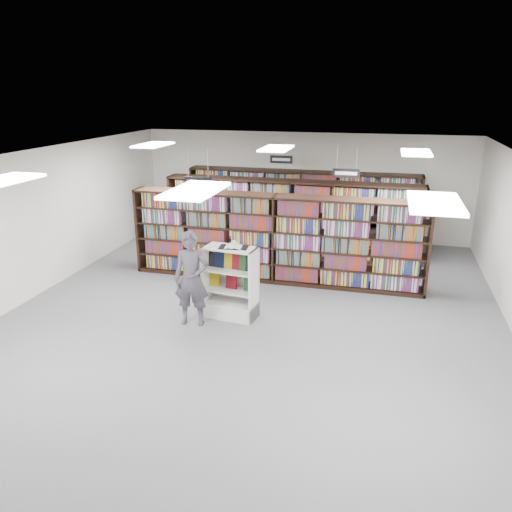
% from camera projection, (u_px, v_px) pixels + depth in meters
% --- Properties ---
extents(floor, '(12.00, 12.00, 0.00)m').
position_uv_depth(floor, '(254.00, 314.00, 10.33)').
color(floor, '#57575C').
rests_on(floor, ground).
extents(ceiling, '(10.00, 12.00, 0.10)m').
position_uv_depth(ceiling, '(253.00, 158.00, 9.31)').
color(ceiling, white).
rests_on(ceiling, wall_back).
extents(wall_back, '(10.00, 0.10, 3.20)m').
position_uv_depth(wall_back, '(303.00, 186.00, 15.32)').
color(wall_back, silver).
rests_on(wall_back, ground).
extents(wall_front, '(10.00, 0.10, 3.20)m').
position_uv_depth(wall_front, '(77.00, 434.00, 4.31)').
color(wall_front, silver).
rests_on(wall_front, ground).
extents(wall_left, '(0.10, 12.00, 3.20)m').
position_uv_depth(wall_left, '(35.00, 224.00, 11.01)').
color(wall_left, silver).
rests_on(wall_left, ground).
extents(bookshelf_row_near, '(7.00, 0.60, 2.10)m').
position_uv_depth(bookshelf_row_near, '(275.00, 239.00, 11.83)').
color(bookshelf_row_near, black).
rests_on(bookshelf_row_near, floor).
extents(bookshelf_row_mid, '(7.00, 0.60, 2.10)m').
position_uv_depth(bookshelf_row_mid, '(291.00, 219.00, 13.66)').
color(bookshelf_row_mid, black).
rests_on(bookshelf_row_mid, floor).
extents(bookshelf_row_far, '(7.00, 0.60, 2.10)m').
position_uv_depth(bookshelf_row_far, '(301.00, 205.00, 15.22)').
color(bookshelf_row_far, black).
rests_on(bookshelf_row_far, floor).
extents(aisle_sign_left, '(0.65, 0.02, 0.80)m').
position_uv_depth(aisle_sign_left, '(198.00, 181.00, 10.79)').
color(aisle_sign_left, '#B2B2B7').
rests_on(aisle_sign_left, ceiling).
extents(aisle_sign_right, '(0.65, 0.02, 0.80)m').
position_uv_depth(aisle_sign_right, '(346.00, 172.00, 11.91)').
color(aisle_sign_right, '#B2B2B7').
rests_on(aisle_sign_right, ceiling).
extents(aisle_sign_center, '(0.65, 0.02, 0.80)m').
position_uv_depth(aisle_sign_center, '(281.00, 159.00, 14.22)').
color(aisle_sign_center, '#B2B2B7').
rests_on(aisle_sign_center, ceiling).
extents(troffer_front_left, '(0.60, 1.20, 0.04)m').
position_uv_depth(troffer_front_left, '(3.00, 180.00, 7.28)').
color(troffer_front_left, white).
rests_on(troffer_front_left, ceiling).
extents(troffer_front_center, '(0.60, 1.20, 0.04)m').
position_uv_depth(troffer_front_center, '(195.00, 190.00, 6.57)').
color(troffer_front_center, white).
rests_on(troffer_front_center, ceiling).
extents(troffer_front_right, '(0.60, 1.20, 0.04)m').
position_uv_depth(troffer_front_right, '(435.00, 203.00, 5.85)').
color(troffer_front_right, white).
rests_on(troffer_front_right, ceiling).
extents(troffer_back_left, '(0.60, 1.20, 0.04)m').
position_uv_depth(troffer_back_left, '(153.00, 145.00, 11.87)').
color(troffer_back_left, white).
rests_on(troffer_back_left, ceiling).
extents(troffer_back_center, '(0.60, 1.20, 0.04)m').
position_uv_depth(troffer_back_center, '(276.00, 148.00, 11.15)').
color(troffer_back_center, white).
rests_on(troffer_back_center, ceiling).
extents(troffer_back_right, '(0.60, 1.20, 0.04)m').
position_uv_depth(troffer_back_right, '(416.00, 153.00, 10.44)').
color(troffer_back_right, white).
rests_on(troffer_back_right, ceiling).
extents(endcap_display, '(1.12, 0.65, 1.49)m').
position_uv_depth(endcap_display, '(231.00, 293.00, 10.11)').
color(endcap_display, silver).
rests_on(endcap_display, floor).
extents(open_book, '(0.59, 0.38, 0.13)m').
position_uv_depth(open_book, '(233.00, 246.00, 9.73)').
color(open_book, black).
rests_on(open_book, endcap_display).
extents(shopper, '(0.74, 0.54, 1.88)m').
position_uv_depth(shopper, '(192.00, 279.00, 9.64)').
color(shopper, '#48434C').
rests_on(shopper, floor).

